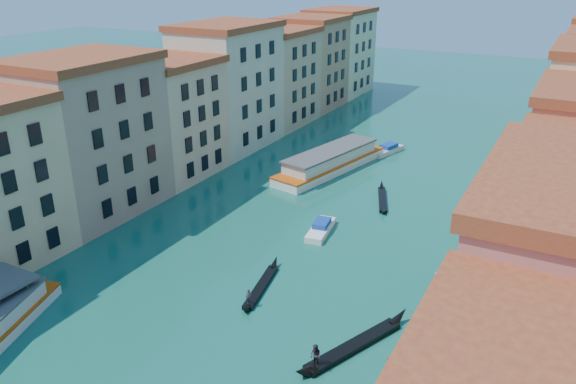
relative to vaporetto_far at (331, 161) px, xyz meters
The scene contains 9 objects.
left_bank_palazzos 22.67m from the vaporetto_far, behind, with size 12.80×128.40×21.00m.
quay 27.17m from the vaporetto_far, ahead, with size 4.00×140.00×1.00m, color #AAA389.
mooring_poles_right 45.55m from the vaporetto_far, 57.99° to the right, with size 1.44×54.24×3.20m.
vaporetto_far is the anchor object (origin of this frame).
gondola_fore 35.62m from the vaporetto_far, 77.27° to the right, with size 2.85×10.61×2.13m.
gondola_right 43.96m from the vaporetto_far, 63.75° to the right, with size 6.29×12.89×2.71m.
gondola_far 13.63m from the vaporetto_far, 34.50° to the right, with size 4.59×10.43×1.54m.
motorboat_mid 21.94m from the vaporetto_far, 69.07° to the right, with size 3.01×6.78×1.36m.
motorboat_far 13.43m from the vaporetto_far, 67.53° to the left, with size 4.16×7.47×1.48m.
Camera 1 is at (27.76, -8.61, 30.35)m, focal length 35.00 mm.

